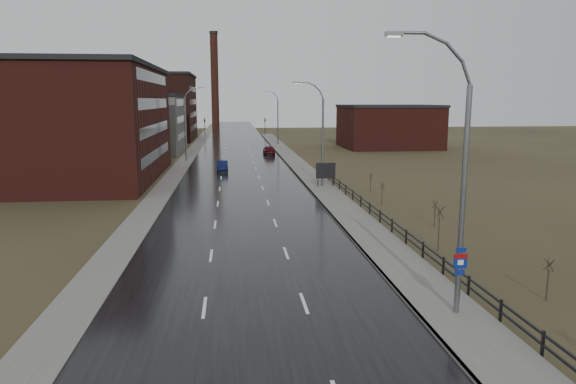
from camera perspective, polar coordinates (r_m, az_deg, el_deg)
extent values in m
plane|color=#2D2819|center=(20.68, -3.20, -16.85)|extent=(320.00, 320.00, 0.00)
cube|color=black|center=(78.97, -5.55, 3.31)|extent=(14.00, 300.00, 0.06)
cube|color=#595651|center=(55.04, 3.80, 0.41)|extent=(3.20, 180.00, 0.18)
cube|color=slate|center=(54.79, 2.23, 0.39)|extent=(0.16, 180.00, 0.18)
cube|color=#595651|center=(79.30, -11.49, 3.20)|extent=(2.40, 260.00, 0.12)
cube|color=#471914|center=(66.58, -23.98, 6.81)|extent=(22.00, 28.00, 13.00)
cube|color=black|center=(66.63, -24.41, 12.60)|extent=(22.44, 28.56, 0.50)
cube|color=black|center=(64.38, -14.38, 4.15)|extent=(0.06, 22.40, 1.20)
cube|color=black|center=(64.15, -14.50, 6.81)|extent=(0.06, 22.40, 1.20)
cube|color=black|center=(64.06, -14.62, 9.49)|extent=(0.06, 22.40, 1.20)
cube|color=black|center=(64.11, -14.75, 12.17)|extent=(0.06, 22.40, 1.20)
cube|color=slate|center=(98.01, -16.41, 7.19)|extent=(16.00, 20.00, 10.00)
cube|color=black|center=(97.91, -16.56, 10.25)|extent=(16.32, 20.40, 0.50)
cube|color=black|center=(97.05, -11.68, 6.18)|extent=(0.06, 16.00, 1.20)
cube|color=black|center=(96.90, -11.75, 7.95)|extent=(0.06, 16.00, 1.20)
cube|color=black|center=(96.84, -11.81, 9.72)|extent=(0.06, 16.00, 1.20)
cube|color=#331611|center=(128.34, -16.35, 8.91)|extent=(26.00, 24.00, 15.00)
cube|color=black|center=(128.46, -16.53, 12.37)|extent=(26.52, 24.48, 0.50)
cube|color=black|center=(126.90, -10.43, 7.11)|extent=(0.06, 19.20, 1.20)
cube|color=black|center=(126.78, -10.47, 8.46)|extent=(0.06, 19.20, 1.20)
cube|color=black|center=(126.74, -10.52, 9.82)|extent=(0.06, 19.20, 1.20)
cube|color=black|center=(126.76, -10.56, 11.17)|extent=(0.06, 19.20, 1.20)
cube|color=#471914|center=(105.28, 11.10, 7.04)|extent=(18.00, 16.00, 8.00)
cube|color=black|center=(105.15, 11.18, 9.35)|extent=(18.36, 16.32, 0.50)
cylinder|color=#331611|center=(168.58, -8.14, 11.97)|extent=(2.40, 2.40, 30.00)
cylinder|color=black|center=(169.78, -8.28, 17.14)|extent=(2.70, 2.70, 0.80)
cylinder|color=slate|center=(23.02, 18.83, -1.38)|extent=(0.24, 0.24, 10.00)
cylinder|color=slate|center=(22.54, 19.19, 12.35)|extent=(0.57, 0.14, 1.12)
cylinder|color=slate|center=(22.37, 18.01, 14.53)|extent=(0.91, 0.14, 0.91)
cylinder|color=slate|center=(22.11, 16.09, 16.11)|extent=(1.12, 0.14, 0.57)
cylinder|color=slate|center=(21.79, 13.66, 16.81)|extent=(1.15, 0.14, 0.14)
cube|color=slate|center=(21.55, 11.70, 16.83)|extent=(0.70, 0.28, 0.18)
cube|color=silver|center=(21.54, 11.69, 16.56)|extent=(0.50, 0.20, 0.04)
cube|color=navy|center=(23.36, 18.68, -6.13)|extent=(0.45, 0.04, 0.22)
cube|color=navy|center=(23.50, 18.61, -7.30)|extent=(0.60, 0.04, 0.65)
cube|color=maroon|center=(23.43, 18.65, -6.77)|extent=(0.60, 0.04, 0.20)
cube|color=navy|center=(23.65, 18.54, -8.45)|extent=(0.45, 0.04, 0.22)
cube|color=silver|center=(23.50, 18.63, -7.43)|extent=(0.26, 0.02, 0.22)
cylinder|color=slate|center=(55.46, 3.88, 5.34)|extent=(0.24, 0.24, 9.50)
cylinder|color=slate|center=(55.24, 3.77, 10.68)|extent=(0.51, 0.14, 0.98)
cylinder|color=slate|center=(55.17, 3.28, 11.42)|extent=(0.81, 0.14, 0.81)
cylinder|color=slate|center=(55.07, 2.54, 11.93)|extent=(0.98, 0.14, 0.51)
cylinder|color=slate|center=(54.95, 1.65, 12.11)|extent=(1.01, 0.14, 0.14)
cube|color=slate|center=(54.86, 0.92, 12.07)|extent=(0.70, 0.28, 0.18)
cube|color=silver|center=(54.86, 0.92, 11.96)|extent=(0.50, 0.20, 0.04)
cylinder|color=slate|center=(80.85, -11.34, 6.68)|extent=(0.24, 0.24, 9.50)
cylinder|color=slate|center=(80.71, -11.35, 10.33)|extent=(0.51, 0.14, 0.98)
cylinder|color=slate|center=(80.67, -11.02, 10.85)|extent=(0.81, 0.14, 0.81)
cylinder|color=slate|center=(80.63, -10.52, 11.21)|extent=(0.98, 0.14, 0.51)
cylinder|color=slate|center=(80.58, -9.91, 11.35)|extent=(1.01, 0.14, 0.14)
cube|color=slate|center=(80.54, -9.42, 11.33)|extent=(0.70, 0.28, 0.18)
cube|color=silver|center=(80.53, -9.41, 11.26)|extent=(0.50, 0.20, 0.04)
cylinder|color=slate|center=(108.94, -1.13, 7.72)|extent=(0.24, 0.24, 9.50)
cylinder|color=slate|center=(108.83, -1.23, 10.43)|extent=(0.51, 0.14, 0.98)
cylinder|color=slate|center=(108.79, -1.49, 10.81)|extent=(0.81, 0.14, 0.81)
cylinder|color=slate|center=(108.74, -1.87, 11.06)|extent=(0.98, 0.14, 0.51)
cylinder|color=slate|center=(108.68, -2.32, 11.14)|extent=(1.01, 0.14, 0.14)
cube|color=slate|center=(108.64, -2.69, 11.11)|extent=(0.70, 0.28, 0.18)
cube|color=silver|center=(108.63, -2.69, 11.06)|extent=(0.50, 0.20, 0.04)
cube|color=black|center=(21.74, 26.44, -14.94)|extent=(0.10, 0.10, 1.10)
cube|color=black|center=(24.09, 22.55, -12.17)|extent=(0.10, 0.10, 1.10)
cube|color=black|center=(26.56, 19.42, -9.87)|extent=(0.10, 0.10, 1.10)
cube|color=black|center=(29.14, 16.87, -7.94)|extent=(0.10, 0.10, 1.10)
cube|color=black|center=(31.79, 14.76, -6.32)|extent=(0.10, 0.10, 1.10)
cube|color=black|center=(34.49, 12.99, -4.95)|extent=(0.10, 0.10, 1.10)
cube|color=black|center=(37.25, 11.48, -3.77)|extent=(0.10, 0.10, 1.10)
cube|color=black|center=(40.03, 10.19, -2.75)|extent=(0.10, 0.10, 1.10)
cube|color=black|center=(42.85, 9.06, -1.87)|extent=(0.10, 0.10, 1.10)
cube|color=black|center=(45.69, 8.08, -1.09)|extent=(0.10, 0.10, 1.10)
cube|color=black|center=(48.55, 7.21, -0.41)|extent=(0.10, 0.10, 1.10)
cube|color=black|center=(51.42, 6.44, 0.20)|extent=(0.10, 0.10, 1.10)
cube|color=black|center=(54.31, 5.75, 0.75)|extent=(0.10, 0.10, 1.10)
cube|color=black|center=(57.21, 5.13, 1.24)|extent=(0.10, 0.10, 1.10)
cube|color=black|center=(60.12, 4.57, 1.68)|extent=(0.10, 0.10, 1.10)
cube|color=black|center=(63.04, 4.06, 2.08)|extent=(0.10, 0.10, 1.10)
cube|color=black|center=(39.48, 10.41, -2.35)|extent=(0.08, 53.00, 0.10)
cube|color=black|center=(39.57, 10.39, -2.91)|extent=(0.08, 53.00, 0.10)
cylinder|color=#382D23|center=(27.55, 26.87, -9.21)|extent=(0.08, 0.08, 1.53)
cylinder|color=#382D23|center=(27.29, 27.13, -7.22)|extent=(0.04, 0.52, 0.61)
cylinder|color=#382D23|center=(27.31, 27.01, -7.20)|extent=(0.49, 0.20, 0.62)
cylinder|color=#382D23|center=(27.26, 26.93, -7.22)|extent=(0.30, 0.44, 0.62)
cylinder|color=#382D23|center=(27.22, 27.00, -7.26)|extent=(0.30, 0.44, 0.62)
cylinder|color=#382D23|center=(27.23, 27.12, -7.26)|extent=(0.49, 0.20, 0.62)
cylinder|color=#382D23|center=(33.63, 16.39, -4.53)|extent=(0.08, 0.08, 2.19)
cylinder|color=#382D23|center=(33.32, 16.60, -2.15)|extent=(0.04, 0.73, 0.86)
cylinder|color=#382D23|center=(33.35, 16.51, -2.14)|extent=(0.69, 0.27, 0.87)
cylinder|color=#382D23|center=(33.32, 16.43, -2.15)|extent=(0.41, 0.62, 0.88)
cylinder|color=#382D23|center=(33.26, 16.47, -2.17)|extent=(0.41, 0.62, 0.88)
cylinder|color=#382D23|center=(33.27, 16.57, -2.17)|extent=(0.69, 0.27, 0.87)
cylinder|color=#382D23|center=(40.17, 15.98, -2.68)|extent=(0.08, 0.08, 1.47)
cylinder|color=#382D23|center=(39.99, 16.11, -1.34)|extent=(0.04, 0.50, 0.58)
cylinder|color=#382D23|center=(40.02, 16.04, -1.33)|extent=(0.48, 0.19, 0.59)
cylinder|color=#382D23|center=(39.99, 15.97, -1.34)|extent=(0.29, 0.42, 0.60)
cylinder|color=#382D23|center=(39.93, 16.01, -1.36)|extent=(0.29, 0.42, 0.60)
cylinder|color=#382D23|center=(39.94, 16.09, -1.36)|extent=(0.48, 0.19, 0.59)
cylinder|color=#382D23|center=(47.04, 10.40, -0.55)|extent=(0.08, 0.08, 1.56)
cylinder|color=#382D23|center=(46.88, 10.50, 0.67)|extent=(0.04, 0.53, 0.62)
cylinder|color=#382D23|center=(46.91, 10.44, 0.68)|extent=(0.50, 0.20, 0.63)
cylinder|color=#382D23|center=(46.88, 10.39, 0.67)|extent=(0.30, 0.45, 0.63)
cylinder|color=#382D23|center=(46.83, 10.41, 0.66)|extent=(0.30, 0.45, 0.63)
cylinder|color=#382D23|center=(46.82, 10.48, 0.66)|extent=(0.50, 0.20, 0.63)
cylinder|color=#382D23|center=(53.75, 9.15, 0.76)|extent=(0.08, 0.08, 1.45)
cylinder|color=#382D23|center=(53.62, 9.23, 1.76)|extent=(0.04, 0.50, 0.58)
cylinder|color=#382D23|center=(53.66, 9.18, 1.77)|extent=(0.47, 0.19, 0.59)
cylinder|color=#382D23|center=(53.62, 9.13, 1.76)|extent=(0.29, 0.42, 0.59)
cylinder|color=#382D23|center=(53.57, 9.15, 1.75)|extent=(0.29, 0.42, 0.59)
cylinder|color=#382D23|center=(53.57, 9.21, 1.75)|extent=(0.47, 0.19, 0.59)
cube|color=black|center=(55.61, 3.35, 1.37)|extent=(0.10, 0.10, 1.80)
cube|color=black|center=(55.90, 5.00, 1.39)|extent=(0.10, 0.10, 1.80)
cube|color=silver|center=(55.56, 4.20, 2.39)|extent=(2.03, 0.08, 1.60)
cube|color=black|center=(55.51, 4.21, 2.38)|extent=(2.13, 0.04, 1.70)
cylinder|color=black|center=(138.75, -9.23, 7.23)|extent=(0.16, 0.16, 5.20)
imported|color=black|center=(138.67, -9.26, 8.11)|extent=(0.58, 2.73, 1.10)
sphere|color=#FF190C|center=(138.51, -9.27, 8.24)|extent=(0.18, 0.18, 0.18)
cylinder|color=black|center=(138.86, -2.57, 7.35)|extent=(0.16, 0.16, 5.20)
imported|color=black|center=(138.77, -2.58, 8.24)|extent=(0.58, 2.73, 1.10)
sphere|color=#FF190C|center=(138.61, -2.58, 8.36)|extent=(0.18, 0.18, 0.18)
imported|color=#0B113A|center=(69.24, -7.32, 2.86)|extent=(1.59, 4.18, 1.36)
imported|color=#440B15|center=(89.52, -2.11, 4.66)|extent=(1.97, 4.78, 1.62)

